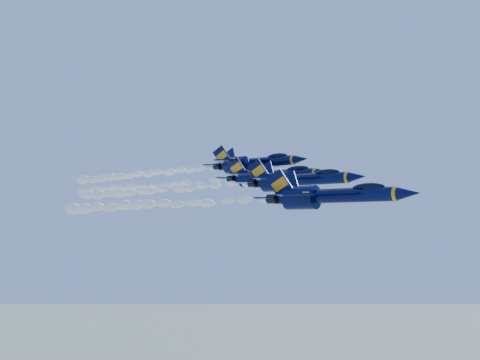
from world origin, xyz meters
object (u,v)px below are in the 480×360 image
Objects in this scene: jet_lead at (329,196)px; jet_fourth at (254,163)px; jet_third at (271,176)px; jet_second at (297,180)px.

jet_lead is 0.96× the size of jet_fourth.
jet_third is at bearing 138.77° from jet_lead.
jet_third is (-18.06, 15.82, 4.37)m from jet_lead.
jet_third reaches higher than jet_second.
jet_fourth reaches higher than jet_lead.
jet_lead is at bearing -45.35° from jet_second.
jet_second is at bearing 134.65° from jet_lead.
jet_second is at bearing -35.03° from jet_third.
jet_second is (-10.17, 10.30, 2.95)m from jet_lead.
jet_fourth reaches higher than jet_third.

